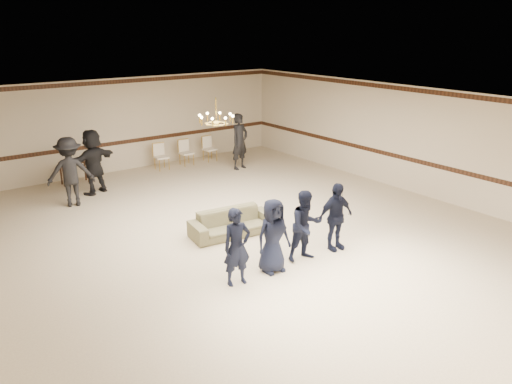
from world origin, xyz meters
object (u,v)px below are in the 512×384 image
chandelier (216,111)px  boy_a (237,247)px  boy_b (273,236)px  settee (233,223)px  banquet_chair_mid (186,153)px  boy_d (336,217)px  adult_left (70,172)px  banquet_chair_right (210,149)px  banquet_chair_left (162,157)px  adult_right (240,142)px  adult_mid (93,162)px  boy_c (306,226)px  console_table (75,172)px

chandelier → boy_a: chandelier is taller
boy_b → settee: size_ratio=0.76×
settee → banquet_chair_mid: bearing=78.1°
boy_d → adult_left: bearing=126.2°
boy_d → settee: (-1.40, 2.09, -0.48)m
boy_d → banquet_chair_right: boy_d is taller
adult_left → banquet_chair_left: adult_left is taller
boy_b → adult_right: 7.89m
boy_a → adult_left: 6.64m
banquet_chair_mid → chandelier: bearing=-110.5°
adult_mid → banquet_chair_mid: 4.01m
boy_a → banquet_chair_left: 8.77m
banquet_chair_right → boy_d: bearing=-106.7°
boy_d → adult_left: adult_left is taller
banquet_chair_left → banquet_chair_right: 2.00m
boy_c → chandelier: bearing=102.0°
boy_a → banquet_chair_right: boy_a is taller
chandelier → banquet_chair_left: size_ratio=1.02×
banquet_chair_right → console_table: 5.00m
boy_d → adult_mid: 7.82m
boy_a → adult_mid: size_ratio=0.80×
chandelier → boy_b: bearing=-102.2°
console_table → adult_right: bearing=-13.4°
boy_b → adult_left: 6.85m
chandelier → adult_right: (3.25, 3.66, -1.89)m
adult_right → banquet_chair_mid: adult_right is taller
banquet_chair_mid → banquet_chair_right: (1.00, 0.00, 0.00)m
adult_right → console_table: 5.62m
boy_b → settee: 2.18m
boy_c → console_table: boy_c is taller
adult_left → banquet_chair_mid: (4.70, 1.86, -0.53)m
chandelier → settee: (-0.28, -1.08, -2.57)m
banquet_chair_right → adult_mid: bearing=-170.8°
banquet_chair_right → adult_left: bearing=-166.3°
boy_c → settee: bearing=111.5°
boy_d → banquet_chair_mid: 8.43m
boy_d → adult_mid: bearing=117.9°
settee → adult_right: size_ratio=1.06×
chandelier → boy_d: (1.12, -3.17, -2.09)m
boy_c → settee: (-0.50, 2.09, -0.48)m
boy_d → adult_right: size_ratio=0.80×
adult_right → console_table: adult_right is taller
boy_c → banquet_chair_left: size_ratio=1.71×
boy_a → adult_mid: bearing=100.9°
boy_d → banquet_chair_right: bearing=83.2°
banquet_chair_right → chandelier: bearing=-123.8°
console_table → boy_a: bearing=-82.0°
console_table → boy_c: bearing=-70.4°
banquet_chair_left → banquet_chair_mid: 1.00m
boy_b → banquet_chair_mid: (2.64, 8.39, -0.33)m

